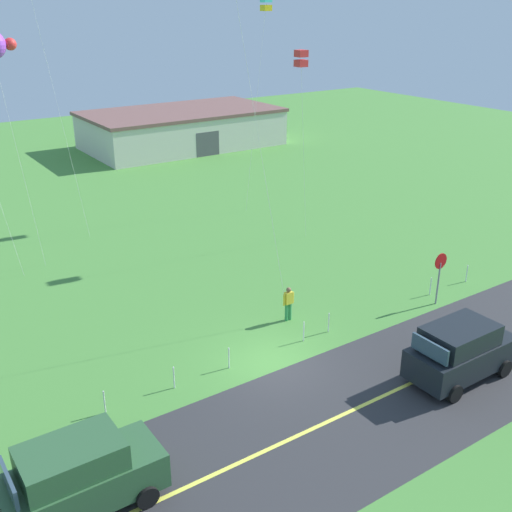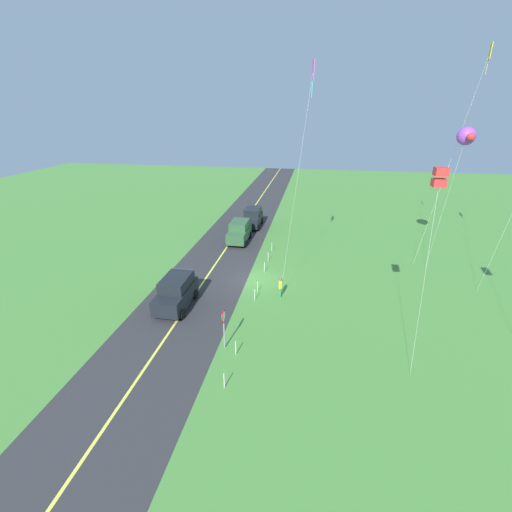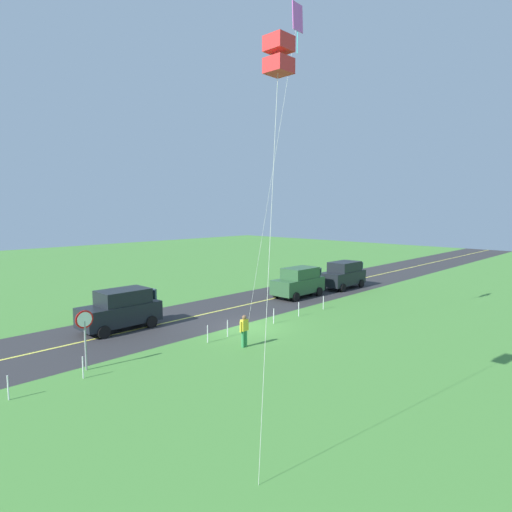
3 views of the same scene
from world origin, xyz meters
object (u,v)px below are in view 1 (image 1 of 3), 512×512
at_px(car_suv_foreground, 461,351).
at_px(car_parked_west_near, 80,476).
at_px(person_adult_near, 288,303).
at_px(stop_sign, 440,269).
at_px(kite_blue_mid, 266,5).
at_px(kite_pink_drift, 301,59).
at_px(warehouse_distant, 182,128).

xyz_separation_m(car_suv_foreground, car_parked_west_near, (-13.98, 1.61, 0.00)).
bearing_deg(car_parked_west_near, person_adult_near, 26.23).
xyz_separation_m(car_parked_west_near, stop_sign, (18.11, 2.98, 0.65)).
bearing_deg(person_adult_near, stop_sign, 170.17).
relative_size(car_suv_foreground, kite_blue_mid, 0.33).
distance_m(stop_sign, kite_blue_mid, 20.90).
distance_m(kite_pink_drift, warehouse_distant, 28.70).
height_order(car_parked_west_near, kite_blue_mid, kite_blue_mid).
bearing_deg(kite_pink_drift, warehouse_distant, 76.43).
height_order(person_adult_near, kite_pink_drift, kite_pink_drift).
bearing_deg(kite_blue_mid, car_suv_foreground, -106.42).
relative_size(stop_sign, person_adult_near, 1.60).
xyz_separation_m(stop_sign, kite_blue_mid, (2.38, 17.50, 11.18)).
bearing_deg(kite_blue_mid, warehouse_distant, 79.30).
distance_m(car_suv_foreground, person_adult_near, 7.67).
bearing_deg(warehouse_distant, kite_pink_drift, -103.57).
height_order(stop_sign, person_adult_near, stop_sign).
relative_size(car_suv_foreground, person_adult_near, 2.75).
bearing_deg(stop_sign, kite_pink_drift, 92.14).
bearing_deg(car_suv_foreground, person_adult_near, 109.78).
xyz_separation_m(kite_pink_drift, warehouse_distant, (6.43, 26.63, -8.58)).
height_order(car_suv_foreground, kite_blue_mid, kite_blue_mid).
bearing_deg(kite_blue_mid, kite_pink_drift, -110.90).
bearing_deg(car_suv_foreground, kite_blue_mid, 73.58).
bearing_deg(person_adult_near, car_parked_west_near, 37.75).
bearing_deg(person_adult_near, warehouse_distant, -98.92).
height_order(kite_blue_mid, kite_pink_drift, kite_blue_mid).
height_order(kite_pink_drift, warehouse_distant, kite_pink_drift).
xyz_separation_m(car_suv_foreground, kite_pink_drift, (3.75, 14.86, 9.19)).
bearing_deg(kite_pink_drift, kite_blue_mid, 69.10).
bearing_deg(car_suv_foreground, car_parked_west_near, 173.43).
distance_m(stop_sign, warehouse_distant, 37.39).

